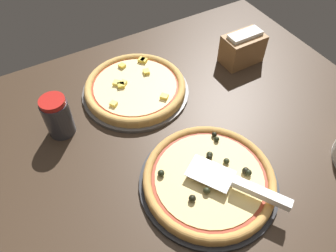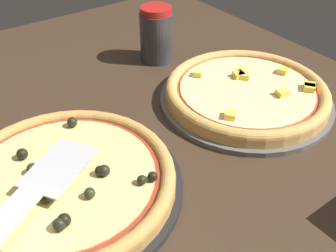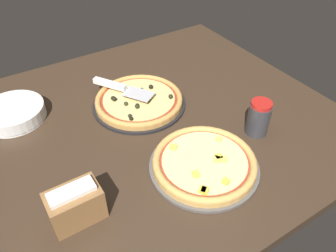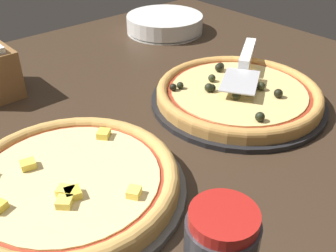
% 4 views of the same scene
% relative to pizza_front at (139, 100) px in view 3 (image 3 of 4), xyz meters
% --- Properties ---
extents(ground_plane, '(1.28, 1.15, 0.04)m').
position_rel_pizza_front_xyz_m(ground_plane, '(-0.00, 0.10, -0.04)').
color(ground_plane, '#38281C').
extents(pizza_pan_front, '(0.35, 0.35, 0.01)m').
position_rel_pizza_front_xyz_m(pizza_pan_front, '(-0.00, -0.00, -0.02)').
color(pizza_pan_front, black).
rests_on(pizza_pan_front, ground_plane).
extents(pizza_front, '(0.33, 0.33, 0.04)m').
position_rel_pizza_front_xyz_m(pizza_front, '(0.00, 0.00, 0.00)').
color(pizza_front, '#C68E47').
rests_on(pizza_front, pizza_pan_front).
extents(pizza_pan_back, '(0.33, 0.33, 0.01)m').
position_rel_pizza_front_xyz_m(pizza_pan_back, '(-0.02, 0.38, -0.02)').
color(pizza_pan_back, '#565451').
rests_on(pizza_pan_back, ground_plane).
extents(pizza_back, '(0.31, 0.31, 0.03)m').
position_rel_pizza_front_xyz_m(pizza_back, '(-0.02, 0.38, 0.00)').
color(pizza_back, tan).
rests_on(pizza_back, pizza_pan_back).
extents(serving_spatula, '(0.17, 0.23, 0.02)m').
position_rel_pizza_front_xyz_m(serving_spatula, '(0.05, -0.08, 0.03)').
color(serving_spatula, '#B7B7BC').
rests_on(serving_spatula, pizza_front).
extents(plate_stack, '(0.22, 0.22, 0.05)m').
position_rel_pizza_front_xyz_m(plate_stack, '(0.41, -0.17, 0.00)').
color(plate_stack, white).
rests_on(plate_stack, ground_plane).
extents(parmesan_shaker, '(0.07, 0.07, 0.12)m').
position_rel_pizza_front_xyz_m(parmesan_shaker, '(-0.26, 0.35, 0.04)').
color(parmesan_shaker, '#333338').
rests_on(parmesan_shaker, ground_plane).
extents(napkin_holder, '(0.13, 0.08, 0.11)m').
position_rel_pizza_front_xyz_m(napkin_holder, '(0.37, 0.35, 0.03)').
color(napkin_holder, olive).
rests_on(napkin_holder, ground_plane).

